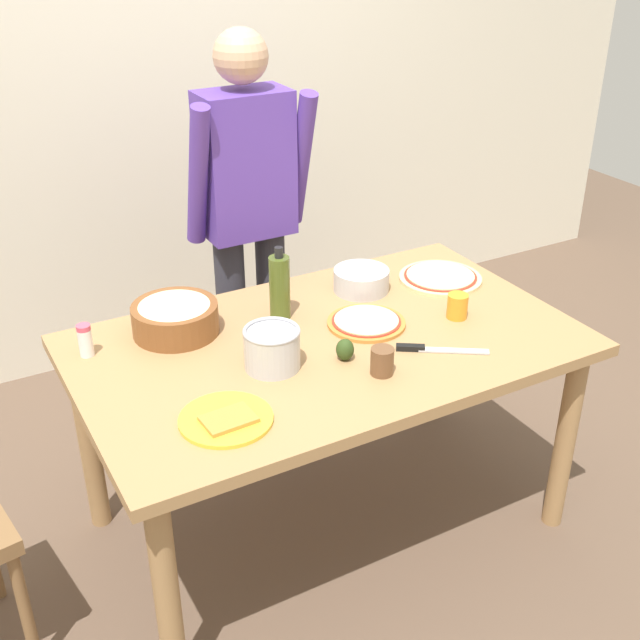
{
  "coord_description": "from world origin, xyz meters",
  "views": [
    {
      "loc": [
        -1.11,
        -1.94,
        2.03
      ],
      "look_at": [
        0.0,
        0.05,
        0.81
      ],
      "focal_mm": 44.94,
      "sensor_mm": 36.0,
      "label": 1
    }
  ],
  "objects_px": {
    "person_cook": "(248,211)",
    "pizza_raw_on_board": "(440,277)",
    "dining_table": "(327,364)",
    "plate_with_slice": "(226,419)",
    "avocado": "(345,350)",
    "olive_oil_bottle": "(280,287)",
    "steel_pot": "(272,348)",
    "cup_small_brown": "(382,361)",
    "cup_orange": "(457,306)",
    "chef_knife": "(431,349)",
    "mixing_bowl_steel": "(361,280)",
    "pizza_cooked_on_tray": "(366,322)",
    "popcorn_bowl": "(175,316)",
    "salt_shaker": "(85,340)"
  },
  "relations": [
    {
      "from": "mixing_bowl_steel",
      "to": "avocado",
      "type": "height_order",
      "value": "mixing_bowl_steel"
    },
    {
      "from": "plate_with_slice",
      "to": "salt_shaker",
      "type": "bearing_deg",
      "value": 113.82
    },
    {
      "from": "person_cook",
      "to": "cup_small_brown",
      "type": "height_order",
      "value": "person_cook"
    },
    {
      "from": "steel_pot",
      "to": "cup_small_brown",
      "type": "relative_size",
      "value": 2.04
    },
    {
      "from": "olive_oil_bottle",
      "to": "dining_table",
      "type": "bearing_deg",
      "value": -74.1
    },
    {
      "from": "popcorn_bowl",
      "to": "cup_orange",
      "type": "bearing_deg",
      "value": -22.68
    },
    {
      "from": "person_cook",
      "to": "avocado",
      "type": "relative_size",
      "value": 23.14
    },
    {
      "from": "dining_table",
      "to": "popcorn_bowl",
      "type": "distance_m",
      "value": 0.52
    },
    {
      "from": "popcorn_bowl",
      "to": "plate_with_slice",
      "type": "bearing_deg",
      "value": -95.87
    },
    {
      "from": "dining_table",
      "to": "olive_oil_bottle",
      "type": "height_order",
      "value": "olive_oil_bottle"
    },
    {
      "from": "plate_with_slice",
      "to": "steel_pot",
      "type": "bearing_deg",
      "value": 39.67
    },
    {
      "from": "cup_orange",
      "to": "cup_small_brown",
      "type": "height_order",
      "value": "same"
    },
    {
      "from": "plate_with_slice",
      "to": "chef_knife",
      "type": "bearing_deg",
      "value": 3.17
    },
    {
      "from": "person_cook",
      "to": "plate_with_slice",
      "type": "distance_m",
      "value": 1.16
    },
    {
      "from": "person_cook",
      "to": "olive_oil_bottle",
      "type": "relative_size",
      "value": 6.33
    },
    {
      "from": "cup_small_brown",
      "to": "dining_table",
      "type": "bearing_deg",
      "value": 99.31
    },
    {
      "from": "olive_oil_bottle",
      "to": "avocado",
      "type": "relative_size",
      "value": 3.66
    },
    {
      "from": "pizza_raw_on_board",
      "to": "avocado",
      "type": "distance_m",
      "value": 0.69
    },
    {
      "from": "steel_pot",
      "to": "cup_small_brown",
      "type": "xyz_separation_m",
      "value": [
        0.27,
        -0.19,
        -0.02
      ]
    },
    {
      "from": "pizza_cooked_on_tray",
      "to": "chef_knife",
      "type": "distance_m",
      "value": 0.26
    },
    {
      "from": "mixing_bowl_steel",
      "to": "cup_small_brown",
      "type": "relative_size",
      "value": 2.35
    },
    {
      "from": "plate_with_slice",
      "to": "dining_table",
      "type": "bearing_deg",
      "value": 29.02
    },
    {
      "from": "dining_table",
      "to": "plate_with_slice",
      "type": "height_order",
      "value": "plate_with_slice"
    },
    {
      "from": "pizza_raw_on_board",
      "to": "mixing_bowl_steel",
      "type": "relative_size",
      "value": 1.53
    },
    {
      "from": "plate_with_slice",
      "to": "cup_small_brown",
      "type": "relative_size",
      "value": 3.06
    },
    {
      "from": "olive_oil_bottle",
      "to": "cup_orange",
      "type": "distance_m",
      "value": 0.6
    },
    {
      "from": "olive_oil_bottle",
      "to": "person_cook",
      "type": "bearing_deg",
      "value": 75.97
    },
    {
      "from": "popcorn_bowl",
      "to": "cup_small_brown",
      "type": "distance_m",
      "value": 0.7
    },
    {
      "from": "cup_small_brown",
      "to": "avocado",
      "type": "distance_m",
      "value": 0.14
    },
    {
      "from": "pizza_cooked_on_tray",
      "to": "pizza_raw_on_board",
      "type": "bearing_deg",
      "value": 21.05
    },
    {
      "from": "pizza_cooked_on_tray",
      "to": "plate_with_slice",
      "type": "relative_size",
      "value": 1.01
    },
    {
      "from": "pizza_raw_on_board",
      "to": "plate_with_slice",
      "type": "height_order",
      "value": "plate_with_slice"
    },
    {
      "from": "person_cook",
      "to": "mixing_bowl_steel",
      "type": "distance_m",
      "value": 0.56
    },
    {
      "from": "person_cook",
      "to": "cup_orange",
      "type": "height_order",
      "value": "person_cook"
    },
    {
      "from": "mixing_bowl_steel",
      "to": "person_cook",
      "type": "bearing_deg",
      "value": 113.26
    },
    {
      "from": "person_cook",
      "to": "pizza_raw_on_board",
      "type": "relative_size",
      "value": 5.29
    },
    {
      "from": "steel_pot",
      "to": "chef_knife",
      "type": "height_order",
      "value": "steel_pot"
    },
    {
      "from": "avocado",
      "to": "chef_knife",
      "type": "bearing_deg",
      "value": -18.33
    },
    {
      "from": "avocado",
      "to": "salt_shaker",
      "type": "bearing_deg",
      "value": 149.06
    },
    {
      "from": "pizza_cooked_on_tray",
      "to": "chef_knife",
      "type": "bearing_deg",
      "value": -71.0
    },
    {
      "from": "pizza_cooked_on_tray",
      "to": "dining_table",
      "type": "bearing_deg",
      "value": -170.27
    },
    {
      "from": "person_cook",
      "to": "steel_pot",
      "type": "relative_size",
      "value": 9.34
    },
    {
      "from": "plate_with_slice",
      "to": "pizza_raw_on_board",
      "type": "bearing_deg",
      "value": 23.08
    },
    {
      "from": "mixing_bowl_steel",
      "to": "avocado",
      "type": "distance_m",
      "value": 0.49
    },
    {
      "from": "pizza_raw_on_board",
      "to": "steel_pot",
      "type": "xyz_separation_m",
      "value": [
        -0.82,
        -0.25,
        0.06
      ]
    },
    {
      "from": "cup_orange",
      "to": "chef_knife",
      "type": "relative_size",
      "value": 0.33
    },
    {
      "from": "dining_table",
      "to": "cup_small_brown",
      "type": "height_order",
      "value": "cup_small_brown"
    },
    {
      "from": "pizza_cooked_on_tray",
      "to": "cup_orange",
      "type": "distance_m",
      "value": 0.31
    },
    {
      "from": "plate_with_slice",
      "to": "person_cook",
      "type": "bearing_deg",
      "value": 62.12
    },
    {
      "from": "dining_table",
      "to": "cup_small_brown",
      "type": "bearing_deg",
      "value": -80.69
    }
  ]
}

